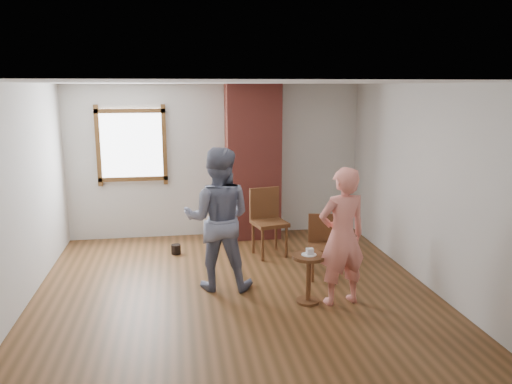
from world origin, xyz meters
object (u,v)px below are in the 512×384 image
(man, at_px, (218,219))
(person_pink, at_px, (342,237))
(stoneware_crock, at_px, (213,228))
(dining_chair_left, at_px, (267,218))
(dining_chair_right, at_px, (323,242))
(side_table, at_px, (309,271))

(man, bearing_deg, person_pink, 163.97)
(stoneware_crock, xyz_separation_m, dining_chair_left, (0.79, -0.85, 0.37))
(stoneware_crock, distance_m, person_pink, 3.13)
(dining_chair_left, height_order, person_pink, person_pink)
(dining_chair_right, height_order, side_table, dining_chair_right)
(dining_chair_left, relative_size, side_table, 1.71)
(dining_chair_left, bearing_deg, dining_chair_right, -72.49)
(side_table, distance_m, man, 1.31)
(stoneware_crock, height_order, side_table, side_table)
(side_table, height_order, person_pink, person_pink)
(dining_chair_left, height_order, man, man)
(side_table, height_order, man, man)
(dining_chair_right, relative_size, side_table, 1.42)
(dining_chair_left, xyz_separation_m, man, (-0.86, -1.18, 0.34))
(dining_chair_left, distance_m, man, 1.50)
(dining_chair_right, relative_size, person_pink, 0.51)
(stoneware_crock, bearing_deg, man, -92.05)
(side_table, xyz_separation_m, person_pink, (0.38, -0.07, 0.43))
(stoneware_crock, distance_m, side_table, 2.86)
(stoneware_crock, xyz_separation_m, man, (-0.07, -2.04, 0.71))
(dining_chair_left, relative_size, dining_chair_right, 1.21)
(stoneware_crock, height_order, person_pink, person_pink)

